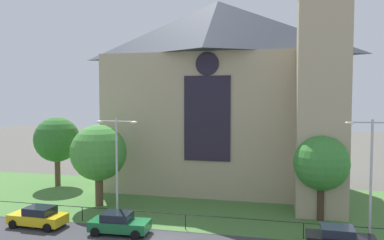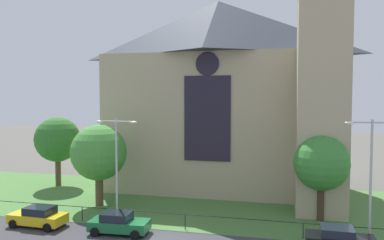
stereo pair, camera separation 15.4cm
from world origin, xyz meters
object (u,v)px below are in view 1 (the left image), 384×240
Objects in this scene: tree_right_near at (321,163)px; streetlamp_near at (117,157)px; parked_car_yellow at (38,217)px; parked_car_black at (340,239)px; tree_left_near at (99,153)px; parked_car_green at (119,223)px; streetlamp_far at (371,166)px; church_building at (224,92)px; tree_left_far at (57,140)px.

streetlamp_near reaches higher than tree_right_near.
parked_car_yellow and parked_car_black have the same top height.
tree_left_near reaches higher than parked_car_green.
parked_car_green is (-16.88, -1.82, -4.51)m from streetlamp_far.
tree_right_near reaches higher than parked_car_black.
tree_right_near is at bearing 120.33° from streetlamp_far.
streetlamp_near is 4.87m from parked_car_green.
parked_car_yellow is (-1.89, -6.13, -4.00)m from tree_left_near.
church_building is 21.78m from parked_car_yellow.
parked_car_black is at bearing -5.30° from streetlamp_near.
parked_car_yellow is at bearing -177.72° from parked_car_black.
streetlamp_near reaches higher than parked_car_green.
parked_car_yellow is at bearing -175.54° from streetlamp_far.
streetlamp_far is at bearing -49.84° from church_building.
streetlamp_far is at bearing -173.53° from parked_car_yellow.
streetlamp_near reaches higher than tree_left_near.
church_building is 3.87× the size of tree_right_near.
parked_car_green is at bearing -177.31° from parked_car_black.
church_building reaches higher than streetlamp_far.
parked_car_black is at bearing -1.23° from parked_car_green.
streetlamp_far reaches higher than parked_car_green.
church_building is at bearing -124.56° from parked_car_yellow.
tree_right_near is (26.87, -5.80, -0.54)m from tree_left_far.
parked_car_black is (15.79, -1.47, -4.41)m from streetlamp_near.
streetlamp_far is at bearing 0.00° from streetlamp_near.
tree_right_near is 1.58× the size of parked_car_black.
streetlamp_far is (17.84, 0.00, 0.10)m from streetlamp_near.
tree_left_near is 0.88× the size of streetlamp_far.
parked_car_black is at bearing -16.51° from tree_left_near.
tree_left_near is 1.70× the size of parked_car_yellow.
tree_left_near is at bearing 164.81° from parked_car_black.
church_building is 6.10× the size of parked_car_yellow.
parked_car_yellow is (6.10, -12.13, -4.33)m from tree_left_far.
streetlamp_far is at bearing 36.95° from parked_car_black.
church_building is 18.87m from streetlamp_far.
church_building is at bearing 134.06° from tree_right_near.
streetlamp_far is 23.90m from parked_car_yellow.
tree_right_near is 18.88m from tree_left_near.
tree_left_near is 5.67m from streetlamp_near.
streetlamp_near is 1.89× the size of parked_car_green.
parked_car_green and parked_car_black have the same top height.
church_building is 19.09m from parked_car_green.
parked_car_yellow is at bearing -163.05° from tree_right_near.
parked_car_yellow is 21.36m from parked_car_black.
parked_car_black is (-2.05, -1.47, -4.51)m from streetlamp_far.
parked_car_green is (-14.24, -6.33, -3.79)m from tree_right_near.
church_building is at bearing 66.28° from streetlamp_near.
parked_car_green is at bearing -173.84° from streetlamp_far.
parked_car_yellow is (-5.56, -1.82, -4.41)m from streetlamp_near.
parked_car_yellow is (-20.76, -6.33, -3.79)m from tree_right_near.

